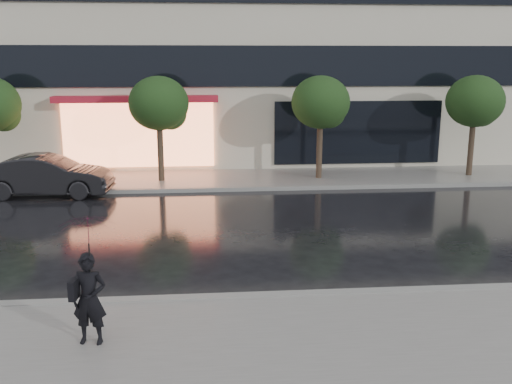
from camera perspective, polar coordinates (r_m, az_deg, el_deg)
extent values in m
plane|color=black|center=(12.19, 1.39, -8.86)|extent=(120.00, 120.00, 0.00)
cube|color=slate|center=(9.25, 3.69, -16.03)|extent=(60.00, 4.50, 0.12)
cube|color=slate|center=(21.98, -1.54, 1.30)|extent=(60.00, 3.50, 0.12)
cube|color=gray|center=(11.24, 1.96, -10.43)|extent=(60.00, 0.25, 0.14)
cube|color=gray|center=(20.27, -1.25, 0.32)|extent=(60.00, 0.25, 0.14)
cube|color=black|center=(23.21, -1.87, 12.47)|extent=(28.00, 0.12, 1.60)
cube|color=#FF8C59|center=(23.50, -11.65, 5.61)|extent=(6.00, 0.10, 2.60)
cube|color=#B21B2E|center=(23.03, -11.91, 9.08)|extent=(6.40, 0.70, 0.25)
cube|color=black|center=(24.18, 10.16, 5.88)|extent=(7.00, 0.10, 2.60)
sphere|color=#1A3414|center=(22.73, -23.94, 7.06)|extent=(1.20, 1.20, 1.20)
cylinder|color=#33261C|center=(21.58, -9.51, 3.71)|extent=(0.22, 0.22, 2.20)
ellipsoid|color=#1A3414|center=(21.36, -9.71, 8.75)|extent=(2.20, 2.20, 1.98)
sphere|color=#1A3414|center=(21.56, -8.56, 7.76)|extent=(1.20, 1.20, 1.20)
cylinder|color=#33261C|center=(21.93, 6.35, 3.96)|extent=(0.22, 0.22, 2.20)
ellipsoid|color=#1A3414|center=(21.71, 6.47, 8.92)|extent=(2.20, 2.20, 1.98)
sphere|color=#1A3414|center=(22.02, 7.37, 7.90)|extent=(1.20, 1.20, 1.20)
cylinder|color=#33261C|center=(23.83, 20.68, 3.93)|extent=(0.22, 0.22, 2.20)
ellipsoid|color=#1A3414|center=(23.63, 21.05, 8.47)|extent=(2.20, 2.20, 1.98)
sphere|color=#1A3414|center=(24.02, 21.63, 7.53)|extent=(1.20, 1.20, 1.20)
imported|color=black|center=(20.64, -20.13, 1.54)|extent=(4.35, 1.72, 1.41)
imported|color=black|center=(9.53, -16.32, -10.23)|extent=(0.59, 0.43, 1.50)
imported|color=#36091A|center=(9.18, -16.41, -4.60)|extent=(0.94, 0.95, 0.76)
cylinder|color=black|center=(9.32, -16.24, -7.14)|extent=(0.02, 0.02, 0.75)
cube|color=black|center=(9.49, -17.76, -9.25)|extent=(0.14, 0.29, 0.32)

